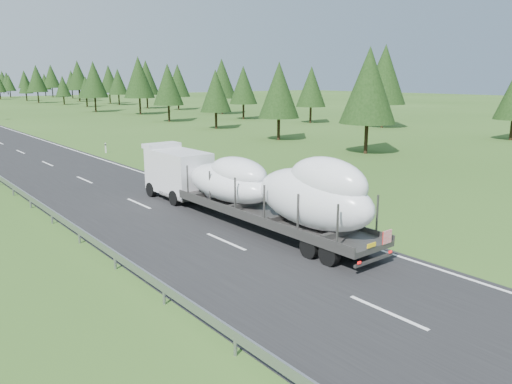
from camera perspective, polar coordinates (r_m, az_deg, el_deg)
ground at (r=22.99m, az=-3.48°, el=-5.72°), size 400.00×400.00×0.00m
tree_line_right at (r=127.11m, az=-14.38°, el=12.29°), size 28.20×287.64×12.45m
boat_truck at (r=25.04m, az=-0.78°, el=0.80°), size 2.67×17.61×4.15m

